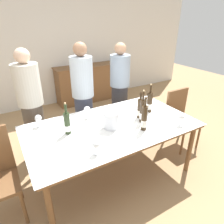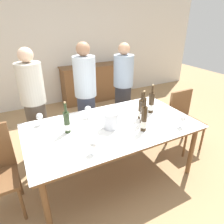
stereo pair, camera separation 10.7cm
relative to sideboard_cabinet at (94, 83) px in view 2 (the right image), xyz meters
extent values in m
plane|color=#A37F56|center=(-0.84, -2.57, -0.44)|extent=(12.00, 12.00, 0.00)
cube|color=silver|center=(-0.84, 0.29, 0.96)|extent=(8.00, 0.10, 2.80)
cube|color=brown|center=(0.00, 0.00, -0.01)|extent=(1.57, 0.44, 0.86)
cube|color=brown|center=(0.00, 0.00, 0.43)|extent=(1.61, 0.46, 0.02)
cylinder|color=brown|center=(-1.77, -3.04, -0.09)|extent=(0.06, 0.06, 0.71)
cylinder|color=brown|center=(0.08, -3.04, -0.09)|extent=(0.06, 0.06, 0.71)
cylinder|color=brown|center=(-1.77, -2.10, -0.09)|extent=(0.06, 0.06, 0.71)
cylinder|color=brown|center=(0.08, -2.10, -0.09)|extent=(0.06, 0.06, 0.71)
cube|color=brown|center=(-0.84, -2.57, 0.28)|extent=(2.01, 1.10, 0.04)
cube|color=white|center=(-0.84, -2.57, 0.30)|extent=(2.04, 1.13, 0.01)
cylinder|color=silver|center=(-0.88, -2.61, 0.41)|extent=(0.18, 0.18, 0.20)
cylinder|color=silver|center=(-0.88, -2.61, 0.50)|extent=(0.19, 0.19, 0.01)
cylinder|color=#332314|center=(-0.43, -2.57, 0.43)|extent=(0.07, 0.07, 0.25)
cylinder|color=silver|center=(-0.43, -2.57, 0.38)|extent=(0.08, 0.08, 0.07)
cylinder|color=#332314|center=(-0.43, -2.57, 0.61)|extent=(0.03, 0.03, 0.10)
cylinder|color=#28381E|center=(-1.36, -2.47, 0.43)|extent=(0.07, 0.07, 0.25)
cylinder|color=white|center=(-1.36, -2.47, 0.38)|extent=(0.07, 0.07, 0.07)
cylinder|color=#28381E|center=(-1.36, -2.47, 0.61)|extent=(0.03, 0.03, 0.11)
cylinder|color=tan|center=(-1.36, -2.47, 0.67)|extent=(0.02, 0.02, 0.02)
cylinder|color=#332314|center=(-0.58, -2.84, 0.45)|extent=(0.07, 0.07, 0.29)
cylinder|color=silver|center=(-0.58, -2.84, 0.39)|extent=(0.07, 0.07, 0.08)
cylinder|color=#332314|center=(-0.58, -2.84, 0.66)|extent=(0.03, 0.03, 0.11)
cylinder|color=#332314|center=(-0.20, -2.49, 0.45)|extent=(0.07, 0.07, 0.28)
cylinder|color=white|center=(-0.20, -2.49, 0.39)|extent=(0.08, 0.08, 0.08)
cylinder|color=#332314|center=(-0.20, -2.49, 0.64)|extent=(0.03, 0.03, 0.10)
cylinder|color=tan|center=(-0.20, -2.49, 0.69)|extent=(0.02, 0.02, 0.02)
cylinder|color=#332314|center=(-0.48, -2.67, 0.45)|extent=(0.06, 0.06, 0.29)
cylinder|color=white|center=(-0.48, -2.67, 0.39)|extent=(0.06, 0.06, 0.08)
cylinder|color=#332314|center=(-0.48, -2.67, 0.65)|extent=(0.02, 0.02, 0.11)
cylinder|color=tan|center=(-0.48, -2.67, 0.72)|extent=(0.02, 0.02, 0.02)
cylinder|color=white|center=(-1.61, -2.15, 0.31)|extent=(0.06, 0.06, 0.00)
cylinder|color=white|center=(-1.61, -2.15, 0.35)|extent=(0.01, 0.01, 0.08)
sphere|color=white|center=(-1.61, -2.15, 0.42)|extent=(0.08, 0.08, 0.08)
cylinder|color=white|center=(-0.13, -2.98, 0.31)|extent=(0.06, 0.06, 0.00)
cylinder|color=white|center=(-0.13, -2.98, 0.35)|extent=(0.01, 0.01, 0.07)
sphere|color=white|center=(-0.13, -2.98, 0.42)|extent=(0.08, 0.08, 0.08)
cylinder|color=white|center=(-0.78, -2.51, 0.31)|extent=(0.07, 0.07, 0.00)
cylinder|color=white|center=(-0.78, -2.51, 0.35)|extent=(0.01, 0.01, 0.07)
sphere|color=white|center=(-0.78, -2.51, 0.41)|extent=(0.07, 0.07, 0.07)
cylinder|color=white|center=(-1.25, -2.96, 0.31)|extent=(0.07, 0.07, 0.00)
cylinder|color=white|center=(-1.25, -2.96, 0.35)|extent=(0.01, 0.01, 0.07)
sphere|color=white|center=(-1.25, -2.96, 0.41)|extent=(0.08, 0.08, 0.08)
cylinder|color=white|center=(-1.02, -2.24, 0.31)|extent=(0.07, 0.07, 0.00)
cylinder|color=white|center=(-1.02, -2.24, 0.35)|extent=(0.01, 0.01, 0.08)
sphere|color=white|center=(-1.02, -2.24, 0.43)|extent=(0.09, 0.09, 0.09)
cylinder|color=brown|center=(-1.97, -2.75, -0.23)|extent=(0.03, 0.03, 0.43)
cylinder|color=brown|center=(-1.97, -2.38, -0.23)|extent=(0.03, 0.03, 0.43)
cylinder|color=brown|center=(0.28, -2.75, -0.23)|extent=(0.03, 0.03, 0.43)
cylinder|color=brown|center=(0.65, -2.75, -0.23)|extent=(0.03, 0.03, 0.43)
cylinder|color=brown|center=(0.28, -2.38, -0.23)|extent=(0.03, 0.03, 0.43)
cylinder|color=brown|center=(0.65, -2.38, -0.23)|extent=(0.03, 0.03, 0.43)
cube|color=brown|center=(0.47, -2.57, 0.01)|extent=(0.42, 0.42, 0.04)
cube|color=brown|center=(0.47, -2.38, 0.25)|extent=(0.42, 0.04, 0.45)
cylinder|color=#51473D|center=(-1.60, -1.69, -0.01)|extent=(0.28, 0.28, 0.87)
cylinder|color=beige|center=(-1.60, -1.69, 0.70)|extent=(0.33, 0.33, 0.55)
sphere|color=beige|center=(-1.60, -1.69, 1.07)|extent=(0.19, 0.19, 0.19)
cylinder|color=#383F56|center=(-0.85, -1.69, -0.02)|extent=(0.28, 0.28, 0.84)
cylinder|color=silver|center=(-0.85, -1.69, 0.69)|extent=(0.33, 0.33, 0.59)
sphere|color=#A37556|center=(-0.85, -1.69, 1.09)|extent=(0.20, 0.20, 0.20)
cylinder|color=#2D2D33|center=(-0.14, -1.64, -0.01)|extent=(0.28, 0.28, 0.87)
cylinder|color=#8C9EB2|center=(-0.14, -1.64, 0.69)|extent=(0.33, 0.33, 0.51)
sphere|color=tan|center=(-0.14, -1.64, 1.04)|extent=(0.19, 0.19, 0.19)
camera|label=1|loc=(-1.91, -4.38, 1.51)|focal=32.00mm
camera|label=2|loc=(-1.82, -4.43, 1.51)|focal=32.00mm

